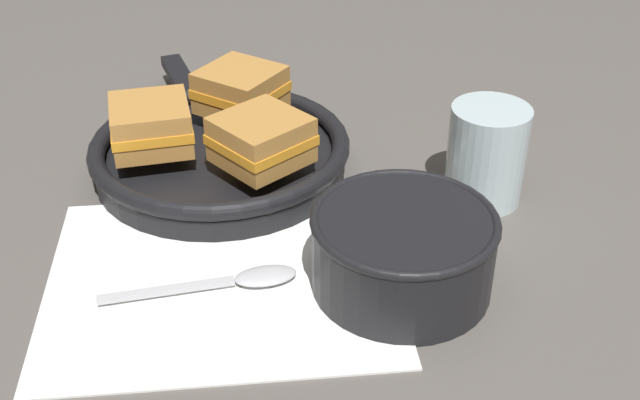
# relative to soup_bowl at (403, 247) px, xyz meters

# --- Properties ---
(ground_plane) EXTENTS (4.00, 4.00, 0.00)m
(ground_plane) POSITION_rel_soup_bowl_xyz_m (-0.07, 0.06, -0.04)
(ground_plane) COLOR #56514C
(napkin) EXTENTS (0.31, 0.27, 0.00)m
(napkin) POSITION_rel_soup_bowl_xyz_m (-0.15, 0.02, -0.04)
(napkin) COLOR white
(napkin) RESTS_ON ground_plane
(soup_bowl) EXTENTS (0.16, 0.16, 0.07)m
(soup_bowl) POSITION_rel_soup_bowl_xyz_m (0.00, 0.00, 0.00)
(soup_bowl) COLOR black
(soup_bowl) RESTS_ON ground_plane
(spoon) EXTENTS (0.17, 0.05, 0.01)m
(spoon) POSITION_rel_soup_bowl_xyz_m (-0.14, 0.01, -0.03)
(spoon) COLOR #B7B7BC
(spoon) RESTS_ON napkin
(skillet) EXTENTS (0.27, 0.37, 0.04)m
(skillet) POSITION_rel_soup_bowl_xyz_m (-0.16, 0.20, -0.02)
(skillet) COLOR black
(skillet) RESTS_ON ground_plane
(sandwich_near_left) EXTENTS (0.09, 0.09, 0.05)m
(sandwich_near_left) POSITION_rel_soup_bowl_xyz_m (-0.23, 0.18, 0.02)
(sandwich_near_left) COLOR #B27A38
(sandwich_near_left) RESTS_ON skillet
(sandwich_near_right) EXTENTS (0.11, 0.11, 0.05)m
(sandwich_near_right) POSITION_rel_soup_bowl_xyz_m (-0.12, 0.15, 0.02)
(sandwich_near_right) COLOR #B27A38
(sandwich_near_right) RESTS_ON skillet
(sandwich_far_left) EXTENTS (0.11, 0.11, 0.05)m
(sandwich_far_left) POSITION_rel_soup_bowl_xyz_m (-0.14, 0.26, 0.02)
(sandwich_far_left) COLOR #B27A38
(sandwich_far_left) RESTS_ON skillet
(drinking_glass) EXTENTS (0.08, 0.08, 0.10)m
(drinking_glass) POSITION_rel_soup_bowl_xyz_m (0.10, 0.14, 0.01)
(drinking_glass) COLOR silver
(drinking_glass) RESTS_ON ground_plane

